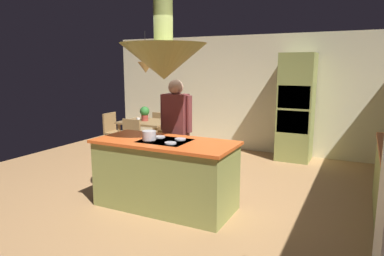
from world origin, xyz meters
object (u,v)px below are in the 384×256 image
at_px(chair_by_back_wall, 163,128).
at_px(potted_plant_on_table, 145,113).
at_px(cooking_pot_on_cooktop, 149,135).
at_px(person_at_island, 176,127).
at_px(oven_tower, 296,108).
at_px(dining_table, 147,126).
at_px(chair_at_corner, 113,130).
at_px(chair_facing_island, 129,139).
at_px(kitchen_island, 165,174).
at_px(cup_on_table, 138,120).

bearing_deg(chair_by_back_wall, potted_plant_on_table, 85.08).
bearing_deg(cooking_pot_on_cooktop, person_at_island, 94.35).
height_order(chair_by_back_wall, potted_plant_on_table, potted_plant_on_table).
distance_m(oven_tower, person_at_island, 2.87).
distance_m(dining_table, chair_at_corner, 0.90).
bearing_deg(chair_facing_island, chair_at_corner, 144.34).
height_order(dining_table, chair_at_corner, chair_at_corner).
bearing_deg(kitchen_island, chair_by_back_wall, 121.86).
bearing_deg(chair_at_corner, chair_facing_island, -125.66).
height_order(dining_table, cup_on_table, cup_on_table).
bearing_deg(kitchen_island, cooking_pot_on_cooktop, -140.91).
xyz_separation_m(chair_facing_island, chair_by_back_wall, (0.00, 1.27, 0.00)).
bearing_deg(chair_by_back_wall, cooking_pot_on_cooktop, 118.25).
bearing_deg(chair_facing_island, dining_table, 90.00).
bearing_deg(dining_table, chair_by_back_wall, 90.00).
distance_m(kitchen_island, oven_tower, 3.48).
bearing_deg(chair_facing_island, potted_plant_on_table, 94.81).
height_order(dining_table, potted_plant_on_table, potted_plant_on_table).
bearing_deg(chair_at_corner, kitchen_island, -129.08).
relative_size(oven_tower, dining_table, 2.11).
bearing_deg(potted_plant_on_table, chair_at_corner, -179.51).
xyz_separation_m(dining_table, cup_on_table, (-0.07, -0.21, 0.15)).
relative_size(kitchen_island, cup_on_table, 21.00).
xyz_separation_m(kitchen_island, dining_table, (-1.70, 2.10, 0.19)).
xyz_separation_m(person_at_island, chair_by_back_wall, (-1.48, 2.03, -0.47)).
height_order(chair_facing_island, potted_plant_on_table, potted_plant_on_table).
xyz_separation_m(kitchen_island, chair_facing_island, (-1.70, 1.46, 0.04)).
relative_size(kitchen_island, chair_facing_island, 2.17).
height_order(chair_by_back_wall, cooking_pot_on_cooktop, cooking_pot_on_cooktop).
height_order(dining_table, cooking_pot_on_cooktop, cooking_pot_on_cooktop).
bearing_deg(cooking_pot_on_cooktop, dining_table, 124.63).
relative_size(person_at_island, cup_on_table, 18.77).
distance_m(kitchen_island, chair_at_corner, 3.33).
bearing_deg(potted_plant_on_table, cup_on_table, -94.19).
relative_size(person_at_island, cooking_pot_on_cooktop, 9.39).
bearing_deg(chair_by_back_wall, kitchen_island, 121.86).
relative_size(kitchen_island, dining_table, 1.86).
bearing_deg(potted_plant_on_table, dining_table, -7.48).
relative_size(chair_at_corner, potted_plant_on_table, 2.90).
xyz_separation_m(oven_tower, cup_on_table, (-2.87, -1.35, -0.26)).
xyz_separation_m(oven_tower, potted_plant_on_table, (-2.85, -1.14, -0.14)).
xyz_separation_m(chair_facing_island, cooking_pot_on_cooktop, (1.54, -1.59, 0.50)).
xyz_separation_m(person_at_island, chair_at_corner, (-2.36, 1.40, -0.47)).
relative_size(kitchen_island, cooking_pot_on_cooktop, 10.50).
xyz_separation_m(person_at_island, cooking_pot_on_cooktop, (0.06, -0.83, 0.03)).
relative_size(dining_table, cup_on_table, 11.27).
height_order(kitchen_island, person_at_island, person_at_island).
distance_m(cup_on_table, cooking_pot_on_cooktop, 2.59).
height_order(person_at_island, potted_plant_on_table, person_at_island).
relative_size(oven_tower, cooking_pot_on_cooktop, 11.88).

